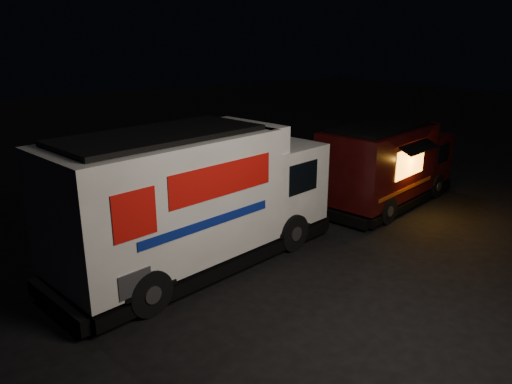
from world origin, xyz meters
name	(u,v)px	position (x,y,z in m)	size (l,w,h in m)	color
ground	(291,275)	(0.00, 0.00, 0.00)	(80.00, 80.00, 0.00)	black
white_truck	(198,197)	(-1.38, 1.84, 1.68)	(7.42, 2.53, 3.36)	white
red_truck	(389,163)	(5.84, 2.34, 1.34)	(5.76, 2.12, 2.68)	#35090B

